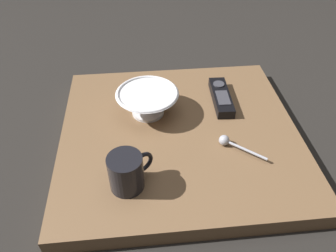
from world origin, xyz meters
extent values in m
plane|color=black|center=(0.00, 0.00, 0.00)|extent=(6.00, 6.00, 0.00)
cube|color=brown|center=(0.00, 0.00, 0.02)|extent=(0.57, 0.54, 0.04)
cylinder|color=silver|center=(0.07, -0.07, 0.05)|extent=(0.08, 0.08, 0.01)
cone|color=silver|center=(0.07, -0.07, 0.08)|extent=(0.16, 0.16, 0.05)
torus|color=silver|center=(0.07, -0.07, 0.10)|extent=(0.15, 0.15, 0.01)
cylinder|color=black|center=(0.13, 0.16, 0.08)|extent=(0.07, 0.07, 0.08)
torus|color=black|center=(0.09, 0.14, 0.08)|extent=(0.05, 0.03, 0.05)
cylinder|color=#A3A5B2|center=(-0.14, 0.10, 0.05)|extent=(0.08, 0.07, 0.01)
sphere|color=#A3A5B2|center=(-0.10, 0.06, 0.05)|extent=(0.02, 0.02, 0.02)
cube|color=black|center=(-0.13, -0.10, 0.05)|extent=(0.05, 0.16, 0.02)
cylinder|color=#3A3A42|center=(-0.13, -0.15, 0.07)|extent=(0.03, 0.03, 0.00)
cube|color=#3A3A42|center=(-0.12, -0.09, 0.07)|extent=(0.03, 0.06, 0.00)
camera|label=1|loc=(0.09, 0.58, 0.58)|focal=35.00mm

